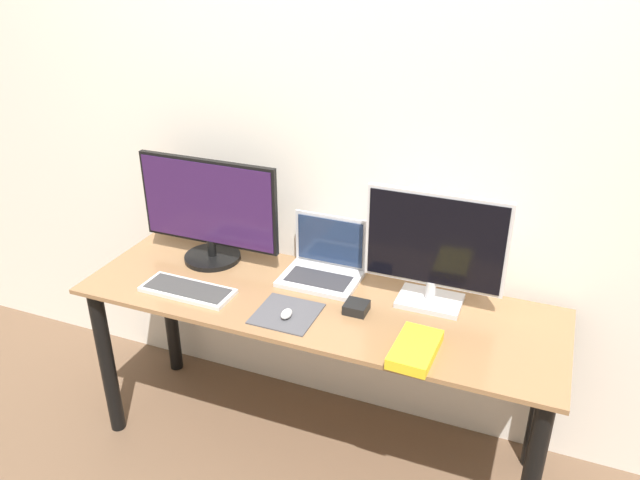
{
  "coord_description": "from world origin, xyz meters",
  "views": [
    {
      "loc": [
        0.76,
        -1.55,
        1.96
      ],
      "look_at": [
        -0.01,
        0.36,
        0.94
      ],
      "focal_mm": 35.0,
      "sensor_mm": 36.0,
      "label": 1
    }
  ],
  "objects": [
    {
      "name": "book",
      "position": [
        0.43,
        0.1,
        0.74
      ],
      "size": [
        0.14,
        0.24,
        0.04
      ],
      "color": "yellow",
      "rests_on": "desk"
    },
    {
      "name": "keyboard",
      "position": [
        -0.47,
        0.16,
        0.73
      ],
      "size": [
        0.36,
        0.15,
        0.02
      ],
      "color": "silver",
      "rests_on": "desk"
    },
    {
      "name": "power_brick",
      "position": [
        0.17,
        0.27,
        0.74
      ],
      "size": [
        0.08,
        0.08,
        0.04
      ],
      "color": "black",
      "rests_on": "desk"
    },
    {
      "name": "mousepad",
      "position": [
        -0.06,
        0.16,
        0.73
      ],
      "size": [
        0.22,
        0.22,
        0.0
      ],
      "color": "#47474C",
      "rests_on": "desk"
    },
    {
      "name": "laptop",
      "position": [
        -0.04,
        0.47,
        0.78
      ],
      "size": [
        0.3,
        0.23,
        0.24
      ],
      "color": "silver",
      "rests_on": "desk"
    },
    {
      "name": "mouse",
      "position": [
        -0.05,
        0.13,
        0.74
      ],
      "size": [
        0.04,
        0.06,
        0.03
      ],
      "color": "silver",
      "rests_on": "mousepad"
    },
    {
      "name": "wall_back",
      "position": [
        0.0,
        0.64,
        1.25
      ],
      "size": [
        7.0,
        0.05,
        2.5
      ],
      "color": "silver",
      "rests_on": "ground_plane"
    },
    {
      "name": "monitor_left",
      "position": [
        -0.52,
        0.43,
        0.94
      ],
      "size": [
        0.61,
        0.23,
        0.44
      ],
      "color": "black",
      "rests_on": "desk"
    },
    {
      "name": "desk",
      "position": [
        0.0,
        0.29,
        0.58
      ],
      "size": [
        1.82,
        0.58,
        0.72
      ],
      "color": "olive",
      "rests_on": "ground_plane"
    },
    {
      "name": "monitor_right",
      "position": [
        0.4,
        0.43,
        0.95
      ],
      "size": [
        0.51,
        0.16,
        0.44
      ],
      "color": "silver",
      "rests_on": "desk"
    }
  ]
}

